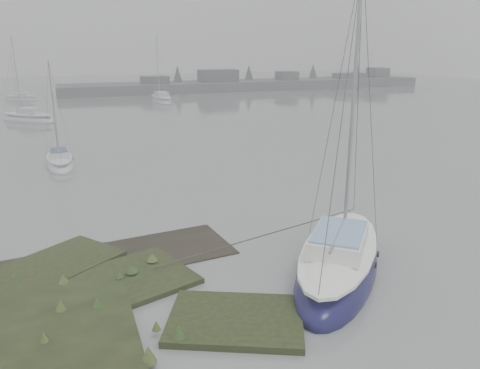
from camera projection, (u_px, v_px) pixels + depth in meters
name	position (u px, v px, depth m)	size (l,w,h in m)	color
ground	(107.00, 131.00, 39.50)	(160.00, 160.00, 0.00)	slate
far_shoreline	(256.00, 84.00, 76.89)	(60.00, 8.00, 4.15)	#4C4F51
sailboat_main	(338.00, 264.00, 14.91)	(6.51, 6.99, 10.16)	#110F3E
sailboat_white	(60.00, 163.00, 28.18)	(1.82, 4.81, 6.68)	silver
sailboat_far_a	(29.00, 119.00, 44.35)	(5.81, 5.48, 8.50)	#B3B8BE
sailboat_far_b	(161.00, 100.00, 59.07)	(2.49, 6.35, 8.78)	#B6BAC0
sailboat_far_c	(21.00, 99.00, 61.34)	(4.92, 3.63, 6.70)	#AEB4B7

